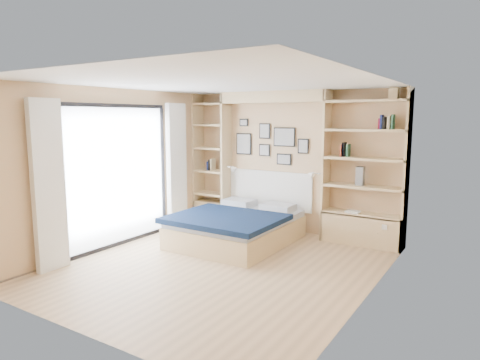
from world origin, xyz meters
The scene contains 8 objects.
ground centered at (0.00, 0.00, 0.00)m, with size 4.50×4.50×0.00m, color tan.
room_shell centered at (-0.39, 1.52, 1.08)m, with size 4.50×4.50×4.50m.
bed centered at (-0.44, 1.11, 0.27)m, with size 1.69×2.18×1.07m.
photo_gallery centered at (-0.45, 2.22, 1.60)m, with size 1.48×0.02×0.82m.
reading_lamps centered at (-0.30, 2.00, 1.10)m, with size 1.92×0.12×0.15m.
shelf_decor centered at (1.07, 2.07, 1.68)m, with size 3.56×0.23×2.03m.
deck centered at (-3.60, 0.00, 0.00)m, with size 3.20×4.00×0.05m, color #6F6052.
deck_chair centered at (-3.59, -0.13, 0.38)m, with size 0.61×0.86×0.79m.
Camera 1 is at (3.25, -4.69, 2.06)m, focal length 32.00 mm.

